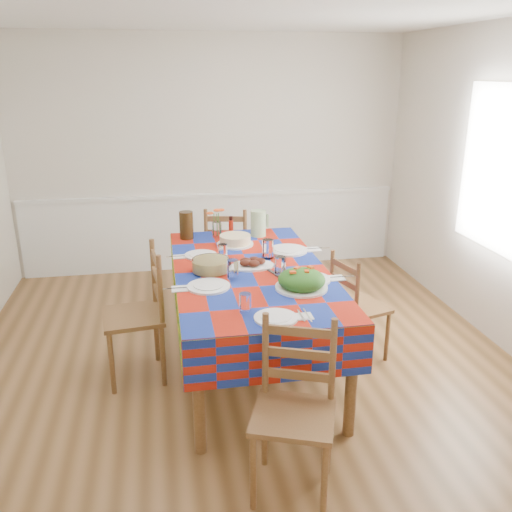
{
  "coord_description": "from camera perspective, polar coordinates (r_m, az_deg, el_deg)",
  "views": [
    {
      "loc": [
        -0.6,
        -3.78,
        2.29
      ],
      "look_at": [
        0.09,
        0.05,
        0.96
      ],
      "focal_mm": 38.0,
      "sensor_mm": 36.0,
      "label": 1
    }
  ],
  "objects": [
    {
      "name": "meat_platter",
      "position": [
        4.21,
        -0.44,
        -0.78
      ],
      "size": [
        0.35,
        0.25,
        0.07
      ],
      "color": "white",
      "rests_on": "dining_table"
    },
    {
      "name": "tea_pitcher",
      "position": [
        4.94,
        -7.34,
        3.24
      ],
      "size": [
        0.12,
        0.12,
        0.25
      ],
      "primitive_type": "cylinder",
      "color": "#301F0A",
      "rests_on": "dining_table"
    },
    {
      "name": "chair_right",
      "position": [
        4.53,
        10.45,
        -5.36
      ],
      "size": [
        0.49,
        0.5,
        0.92
      ],
      "rotation": [
        0.0,
        0.0,
        1.86
      ],
      "color": "brown",
      "rests_on": "room"
    },
    {
      "name": "chair_near",
      "position": [
        3.14,
        4.08,
        -15.94
      ],
      "size": [
        0.57,
        0.56,
        1.01
      ],
      "rotation": [
        0.0,
        0.0,
        -0.36
      ],
      "color": "brown",
      "rests_on": "room"
    },
    {
      "name": "setting_left_far",
      "position": [
        4.44,
        -5.09,
        0.22
      ],
      "size": [
        0.49,
        0.29,
        0.13
      ],
      "rotation": [
        0.0,
        0.0,
        1.57
      ],
      "color": "white",
      "rests_on": "dining_table"
    },
    {
      "name": "room",
      "position": [
        3.94,
        -1.16,
        5.13
      ],
      "size": [
        4.58,
        5.08,
        2.78
      ],
      "color": "brown",
      "rests_on": "ground"
    },
    {
      "name": "green_pitcher",
      "position": [
        4.98,
        0.24,
        3.47
      ],
      "size": [
        0.14,
        0.14,
        0.24
      ],
      "primitive_type": "cylinder",
      "color": "#A6CB8F",
      "rests_on": "dining_table"
    },
    {
      "name": "pasta_bowl",
      "position": [
        4.11,
        -4.78,
        -0.99
      ],
      "size": [
        0.29,
        0.29,
        0.1
      ],
      "color": "white",
      "rests_on": "dining_table"
    },
    {
      "name": "name_card",
      "position": [
        3.26,
        2.76,
        -7.3
      ],
      "size": [
        0.08,
        0.03,
        0.02
      ],
      "primitive_type": "cube",
      "color": "white",
      "rests_on": "dining_table"
    },
    {
      "name": "window_right",
      "position": [
        5.02,
        24.51,
        8.21
      ],
      "size": [
        0.0,
        1.4,
        1.4
      ],
      "primitive_type": "plane",
      "rotation": [
        0.0,
        -1.57,
        0.0
      ],
      "color": "white",
      "rests_on": "room"
    },
    {
      "name": "chair_far",
      "position": [
        5.56,
        -3.03,
        0.14
      ],
      "size": [
        0.53,
        0.51,
        1.01
      ],
      "rotation": [
        0.0,
        0.0,
        2.92
      ],
      "color": "brown",
      "rests_on": "room"
    },
    {
      "name": "chair_left",
      "position": [
        4.26,
        -12.2,
        -6.1
      ],
      "size": [
        0.5,
        0.52,
        1.05
      ],
      "rotation": [
        0.0,
        0.0,
        -1.45
      ],
      "color": "brown",
      "rests_on": "room"
    },
    {
      "name": "setting_right_near",
      "position": [
        3.99,
        4.64,
        -1.92
      ],
      "size": [
        0.57,
        0.33,
        0.15
      ],
      "rotation": [
        0.0,
        0.0,
        -1.57
      ],
      "color": "white",
      "rests_on": "dining_table"
    },
    {
      "name": "setting_near_head",
      "position": [
        3.37,
        1.02,
        -5.95
      ],
      "size": [
        0.44,
        0.3,
        0.13
      ],
      "color": "white",
      "rests_on": "dining_table"
    },
    {
      "name": "cake",
      "position": [
        4.74,
        -2.21,
        1.68
      ],
      "size": [
        0.32,
        0.32,
        0.09
      ],
      "color": "white",
      "rests_on": "dining_table"
    },
    {
      "name": "hot_sauce",
      "position": [
        5.01,
        -2.65,
        3.2
      ],
      "size": [
        0.04,
        0.04,
        0.18
      ],
      "primitive_type": "cylinder",
      "color": "red",
      "rests_on": "dining_table"
    },
    {
      "name": "setting_left_near",
      "position": [
        3.87,
        -4.18,
        -2.53
      ],
      "size": [
        0.55,
        0.33,
        0.15
      ],
      "rotation": [
        0.0,
        0.0,
        1.57
      ],
      "color": "white",
      "rests_on": "dining_table"
    },
    {
      "name": "setting_right_far",
      "position": [
        4.51,
        2.74,
        0.67
      ],
      "size": [
        0.62,
        0.36,
        0.16
      ],
      "rotation": [
        0.0,
        0.0,
        -1.57
      ],
      "color": "white",
      "rests_on": "dining_table"
    },
    {
      "name": "serving_utensils",
      "position": [
        4.09,
        2.27,
        -1.73
      ],
      "size": [
        0.17,
        0.38,
        0.01
      ],
      "color": "black",
      "rests_on": "dining_table"
    },
    {
      "name": "wainscot",
      "position": [
        6.54,
        -4.54,
        2.89
      ],
      "size": [
        4.41,
        0.06,
        0.92
      ],
      "color": "white",
      "rests_on": "room"
    },
    {
      "name": "dining_table",
      "position": [
        4.21,
        -0.58,
        -2.57
      ],
      "size": [
        1.17,
        2.17,
        0.84
      ],
      "color": "brown",
      "rests_on": "room"
    },
    {
      "name": "flower_vase",
      "position": [
        4.95,
        -4.16,
        3.27
      ],
      "size": [
        0.17,
        0.14,
        0.28
      ],
      "color": "white",
      "rests_on": "dining_table"
    },
    {
      "name": "salad_platter",
      "position": [
        3.79,
        4.82,
        -2.6
      ],
      "size": [
        0.37,
        0.37,
        0.16
      ],
      "color": "white",
      "rests_on": "dining_table"
    }
  ]
}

